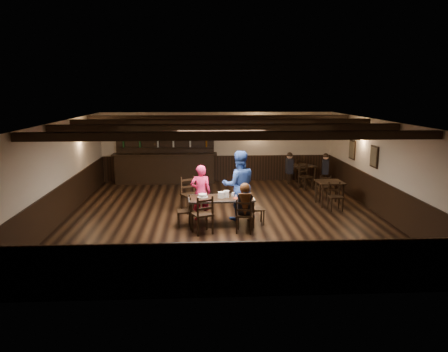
{
  "coord_description": "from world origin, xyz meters",
  "views": [
    {
      "loc": [
        -0.64,
        -12.01,
        3.53
      ],
      "look_at": [
        0.0,
        0.2,
        1.12
      ],
      "focal_mm": 35.0,
      "sensor_mm": 36.0,
      "label": 1
    }
  ],
  "objects_px": {
    "woman_pink": "(201,193)",
    "man_blue": "(239,185)",
    "dining_table": "(221,200)",
    "chair_near_left": "(204,212)",
    "bar_counter": "(165,164)",
    "cake": "(203,196)",
    "chair_near_right": "(244,213)"
  },
  "relations": [
    {
      "from": "man_blue",
      "to": "cake",
      "type": "relative_size",
      "value": 6.94
    },
    {
      "from": "woman_pink",
      "to": "man_blue",
      "type": "height_order",
      "value": "man_blue"
    },
    {
      "from": "man_blue",
      "to": "dining_table",
      "type": "bearing_deg",
      "value": 39.15
    },
    {
      "from": "chair_near_left",
      "to": "man_blue",
      "type": "distance_m",
      "value": 1.64
    },
    {
      "from": "chair_near_left",
      "to": "man_blue",
      "type": "height_order",
      "value": "man_blue"
    },
    {
      "from": "chair_near_left",
      "to": "woman_pink",
      "type": "bearing_deg",
      "value": 93.13
    },
    {
      "from": "man_blue",
      "to": "cake",
      "type": "bearing_deg",
      "value": 18.22
    },
    {
      "from": "bar_counter",
      "to": "chair_near_left",
      "type": "bearing_deg",
      "value": -77.17
    },
    {
      "from": "chair_near_left",
      "to": "chair_near_right",
      "type": "relative_size",
      "value": 1.11
    },
    {
      "from": "cake",
      "to": "man_blue",
      "type": "bearing_deg",
      "value": 24.36
    },
    {
      "from": "dining_table",
      "to": "man_blue",
      "type": "distance_m",
      "value": 0.79
    },
    {
      "from": "chair_near_right",
      "to": "cake",
      "type": "bearing_deg",
      "value": 142.93
    },
    {
      "from": "chair_near_right",
      "to": "bar_counter",
      "type": "height_order",
      "value": "bar_counter"
    },
    {
      "from": "woman_pink",
      "to": "man_blue",
      "type": "distance_m",
      "value": 1.07
    },
    {
      "from": "chair_near_left",
      "to": "woman_pink",
      "type": "relative_size",
      "value": 0.64
    },
    {
      "from": "chair_near_right",
      "to": "woman_pink",
      "type": "bearing_deg",
      "value": 131.09
    },
    {
      "from": "chair_near_left",
      "to": "bar_counter",
      "type": "bearing_deg",
      "value": 102.83
    },
    {
      "from": "chair_near_left",
      "to": "cake",
      "type": "distance_m",
      "value": 0.83
    },
    {
      "from": "chair_near_right",
      "to": "man_blue",
      "type": "xyz_separation_m",
      "value": [
        -0.03,
        1.23,
        0.45
      ]
    },
    {
      "from": "chair_near_left",
      "to": "cake",
      "type": "relative_size",
      "value": 3.53
    },
    {
      "from": "dining_table",
      "to": "chair_near_left",
      "type": "height_order",
      "value": "chair_near_left"
    },
    {
      "from": "chair_near_right",
      "to": "bar_counter",
      "type": "bearing_deg",
      "value": 111.28
    },
    {
      "from": "dining_table",
      "to": "chair_near_left",
      "type": "distance_m",
      "value": 0.87
    },
    {
      "from": "cake",
      "to": "bar_counter",
      "type": "bearing_deg",
      "value": 104.43
    },
    {
      "from": "chair_near_left",
      "to": "bar_counter",
      "type": "distance_m",
      "value": 6.46
    },
    {
      "from": "chair_near_right",
      "to": "woman_pink",
      "type": "height_order",
      "value": "woman_pink"
    },
    {
      "from": "dining_table",
      "to": "chair_near_left",
      "type": "relative_size",
      "value": 1.8
    },
    {
      "from": "chair_near_right",
      "to": "man_blue",
      "type": "distance_m",
      "value": 1.31
    },
    {
      "from": "dining_table",
      "to": "man_blue",
      "type": "xyz_separation_m",
      "value": [
        0.52,
        0.53,
        0.28
      ]
    },
    {
      "from": "woman_pink",
      "to": "chair_near_left",
      "type": "bearing_deg",
      "value": 90.31
    },
    {
      "from": "chair_near_left",
      "to": "woman_pink",
      "type": "height_order",
      "value": "woman_pink"
    },
    {
      "from": "dining_table",
      "to": "man_blue",
      "type": "relative_size",
      "value": 0.92
    }
  ]
}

